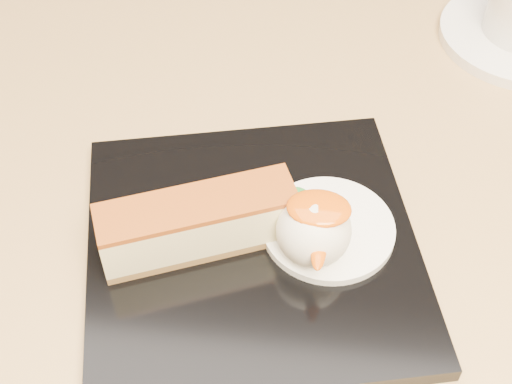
# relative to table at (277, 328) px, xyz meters

# --- Properties ---
(table) EXTENTS (0.80, 0.80, 0.72)m
(table) POSITION_rel_table_xyz_m (0.00, 0.00, 0.00)
(table) COLOR black
(table) RESTS_ON ground
(dessert_plate) EXTENTS (0.27, 0.27, 0.01)m
(dessert_plate) POSITION_rel_table_xyz_m (-0.02, -0.04, 0.16)
(dessert_plate) COLOR black
(dessert_plate) RESTS_ON table
(cheesecake) EXTENTS (0.13, 0.08, 0.04)m
(cheesecake) POSITION_rel_table_xyz_m (-0.05, -0.04, 0.19)
(cheesecake) COLOR brown
(cheesecake) RESTS_ON dessert_plate
(cream_smear) EXTENTS (0.09, 0.09, 0.01)m
(cream_smear) POSITION_rel_table_xyz_m (0.03, -0.02, 0.17)
(cream_smear) COLOR white
(cream_smear) RESTS_ON dessert_plate
(ice_cream_scoop) EXTENTS (0.05, 0.05, 0.05)m
(ice_cream_scoop) POSITION_rel_table_xyz_m (0.02, -0.04, 0.19)
(ice_cream_scoop) COLOR white
(ice_cream_scoop) RESTS_ON cream_smear
(mango_sauce) EXTENTS (0.04, 0.03, 0.01)m
(mango_sauce) POSITION_rel_table_xyz_m (0.03, -0.04, 0.21)
(mango_sauce) COLOR #DB5506
(mango_sauce) RESTS_ON ice_cream_scoop
(mint_sprig) EXTENTS (0.03, 0.02, 0.00)m
(mint_sprig) POSITION_rel_table_xyz_m (0.00, 0.00, 0.17)
(mint_sprig) COLOR #287C2F
(mint_sprig) RESTS_ON cream_smear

